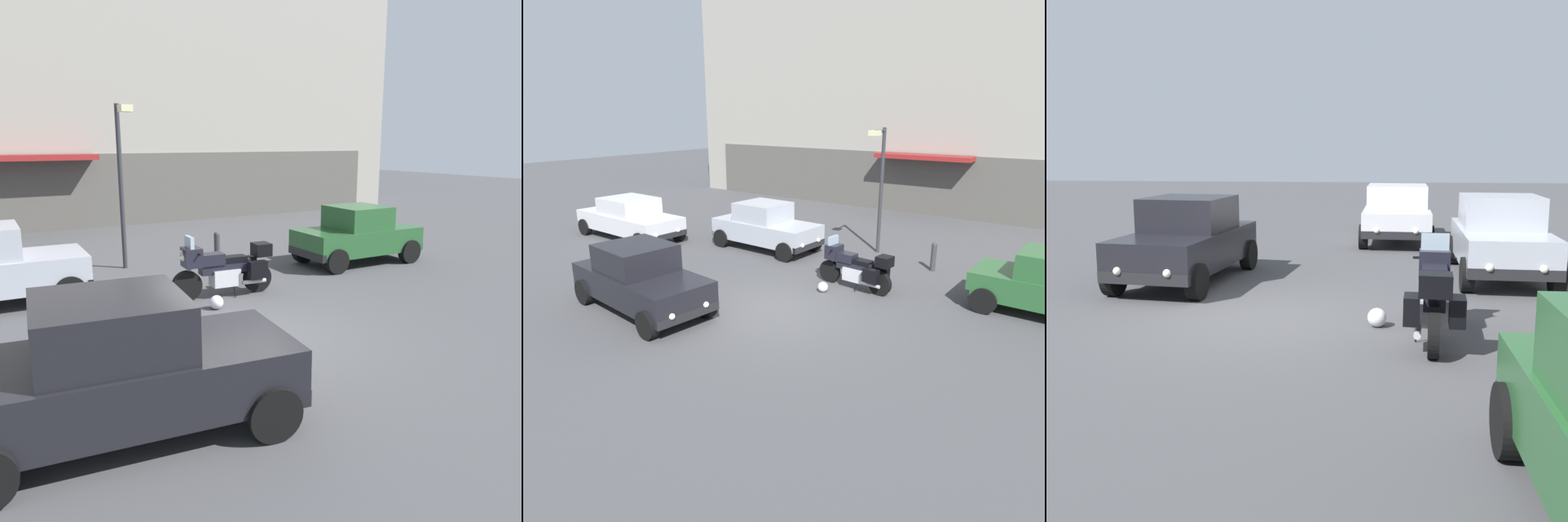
# 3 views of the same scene
# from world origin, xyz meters

# --- Properties ---
(ground_plane) EXTENTS (80.00, 80.00, 0.00)m
(ground_plane) POSITION_xyz_m (0.00, 0.00, 0.00)
(ground_plane) COLOR #424244
(building_facade_rear) EXTENTS (30.68, 3.40, 13.86)m
(building_facade_rear) POSITION_xyz_m (-0.00, 14.56, 6.88)
(building_facade_rear) COLOR gray
(building_facade_rear) RESTS_ON ground
(motorcycle) EXTENTS (2.26, 0.82, 1.36)m
(motorcycle) POSITION_xyz_m (0.91, 2.50, 0.62)
(motorcycle) COLOR black
(motorcycle) RESTS_ON ground
(helmet) EXTENTS (0.28, 0.28, 0.28)m
(helmet) POSITION_xyz_m (0.33, 1.75, 0.14)
(helmet) COLOR silver
(helmet) RESTS_ON ground
(car_compact_side) EXTENTS (3.49, 1.74, 1.56)m
(car_compact_side) POSITION_xyz_m (5.47, 3.55, 0.77)
(car_compact_side) COLOR #235128
(car_compact_side) RESTS_ON ground
(car_wagon_end) EXTENTS (4.00, 2.19, 1.64)m
(car_wagon_end) POSITION_xyz_m (-2.59, -1.91, 0.81)
(car_wagon_end) COLOR black
(car_wagon_end) RESTS_ON ground
(streetlamp_curbside) EXTENTS (0.28, 0.94, 4.18)m
(streetlamp_curbside) POSITION_xyz_m (-0.18, 6.01, 2.58)
(streetlamp_curbside) COLOR #2D2D33
(streetlamp_curbside) RESTS_ON ground
(bollard_curbside) EXTENTS (0.16, 0.16, 0.90)m
(bollard_curbside) POSITION_xyz_m (2.08, 5.29, 0.48)
(bollard_curbside) COLOR #333338
(bollard_curbside) RESTS_ON ground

